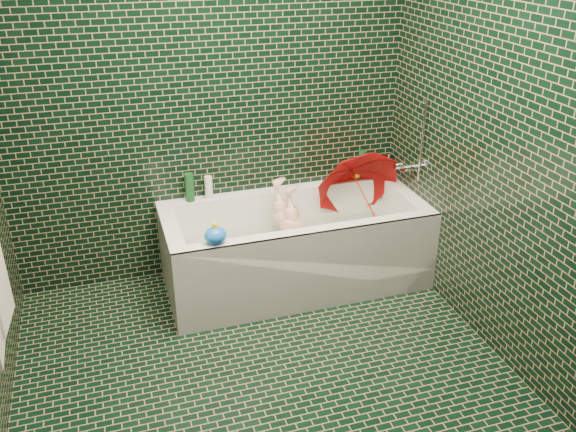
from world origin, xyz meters
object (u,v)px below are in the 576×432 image
object	(u,v)px
umbrella	(363,194)
bath_toy	(215,235)
bathtub	(296,255)
child	(293,238)
rubber_duck	(356,172)

from	to	relation	value
umbrella	bath_toy	distance (m)	1.17
bathtub	bath_toy	size ratio (longest dim) A/B	10.77
bathtub	child	distance (m)	0.11
bathtub	rubber_duck	world-z (taller)	rubber_duck
rubber_duck	bath_toy	xyz separation A→B (m)	(-1.15, -0.65, 0.01)
child	rubber_duck	bearing A→B (deg)	105.40
umbrella	rubber_duck	world-z (taller)	umbrella
child	bath_toy	bearing A→B (deg)	-70.12
bathtub	child	size ratio (longest dim) A/B	2.08
bathtub	rubber_duck	bearing A→B (deg)	31.71
umbrella	bath_toy	world-z (taller)	umbrella
bath_toy	child	bearing A→B (deg)	51.55
child	rubber_duck	xyz separation A→B (m)	(0.57, 0.29, 0.29)
bath_toy	bathtub	bearing A→B (deg)	47.09
rubber_duck	child	bearing A→B (deg)	-173.93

